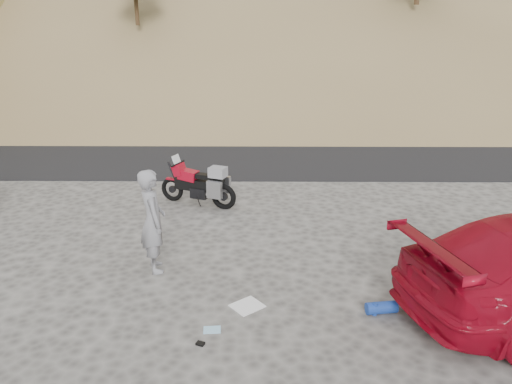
# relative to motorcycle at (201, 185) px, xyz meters

# --- Properties ---
(ground) EXTENTS (140.00, 140.00, 0.00)m
(ground) POSITION_rel_motorcycle_xyz_m (0.26, -3.57, -0.54)
(ground) COLOR #484542
(ground) RESTS_ON ground
(road) EXTENTS (120.00, 7.00, 0.05)m
(road) POSITION_rel_motorcycle_xyz_m (0.26, 5.43, -0.54)
(road) COLOR black
(road) RESTS_ON ground
(motorcycle) EXTENTS (2.01, 1.06, 1.26)m
(motorcycle) POSITION_rel_motorcycle_xyz_m (0.00, 0.00, 0.00)
(motorcycle) COLOR black
(motorcycle) RESTS_ON ground
(man) EXTENTS (0.69, 0.83, 1.96)m
(man) POSITION_rel_motorcycle_xyz_m (-0.47, -3.40, -0.54)
(man) COLOR gray
(man) RESTS_ON ground
(gear_white_cloth) EXTENTS (0.64, 0.63, 0.02)m
(gear_white_cloth) POSITION_rel_motorcycle_xyz_m (1.28, -4.69, -0.53)
(gear_white_cloth) COLOR white
(gear_white_cloth) RESTS_ON ground
(gear_blue_mat) EXTENTS (0.52, 0.27, 0.20)m
(gear_blue_mat) POSITION_rel_motorcycle_xyz_m (3.44, -4.87, -0.44)
(gear_blue_mat) COLOR #183995
(gear_blue_mat) RESTS_ON ground
(gear_bottle) EXTENTS (0.10, 0.10, 0.21)m
(gear_bottle) POSITION_rel_motorcycle_xyz_m (3.32, -4.92, -0.43)
(gear_bottle) COLOR #183995
(gear_bottle) RESTS_ON ground
(gear_glove_a) EXTENTS (0.14, 0.12, 0.03)m
(gear_glove_a) POSITION_rel_motorcycle_xyz_m (0.63, -5.72, -0.52)
(gear_glove_a) COLOR black
(gear_glove_a) RESTS_ON ground
(gear_blue_cloth) EXTENTS (0.28, 0.21, 0.01)m
(gear_blue_cloth) POSITION_rel_motorcycle_xyz_m (0.76, -5.36, -0.53)
(gear_blue_cloth) COLOR #90C1DF
(gear_blue_cloth) RESTS_ON ground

